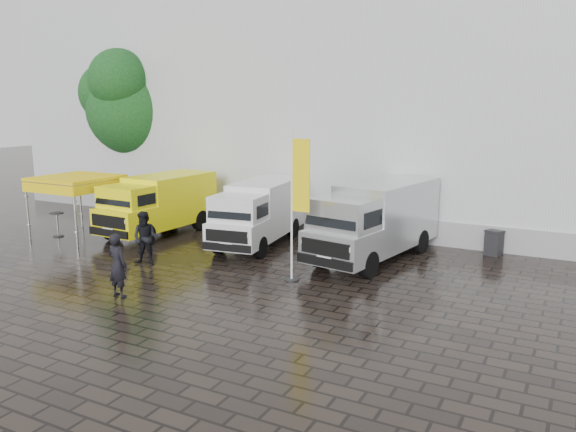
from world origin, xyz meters
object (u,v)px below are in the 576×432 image
object	(u,v)px
canopy_tent	(75,180)
cocktail_table	(58,225)
person_front	(118,265)
person_tent	(145,238)
wheelie_bin	(494,243)
van_silver	(375,222)
van_yellow	(158,206)
van_white	(259,214)
flagpole	(297,200)

from	to	relation	value
canopy_tent	cocktail_table	distance (m)	2.13
person_front	person_tent	bearing A→B (deg)	-54.70
canopy_tent	wheelie_bin	world-z (taller)	canopy_tent
canopy_tent	person_tent	bearing A→B (deg)	-19.53
van_silver	van_yellow	bearing A→B (deg)	-167.12
van_yellow	canopy_tent	size ratio (longest dim) A/B	1.84
cocktail_table	van_yellow	bearing A→B (deg)	32.38
van_silver	person_front	size ratio (longest dim) A/B	3.35
van_silver	wheelie_bin	world-z (taller)	van_silver
van_silver	person_front	xyz separation A→B (m)	(-5.39, -7.42, -0.44)
van_white	van_silver	distance (m)	4.94
person_tent	van_silver	bearing A→B (deg)	14.59
cocktail_table	person_tent	distance (m)	6.56
wheelie_bin	person_tent	world-z (taller)	person_tent
person_front	flagpole	bearing A→B (deg)	-129.42
van_yellow	person_front	bearing A→B (deg)	-55.19
van_white	van_silver	bearing A→B (deg)	-7.46
wheelie_bin	cocktail_table	bearing A→B (deg)	-144.89
van_yellow	flagpole	world-z (taller)	flagpole
van_white	cocktail_table	size ratio (longest dim) A/B	5.56
cocktail_table	wheelie_bin	bearing A→B (deg)	17.95
canopy_tent	flagpole	size ratio (longest dim) A/B	0.64
flagpole	wheelie_bin	distance (m)	8.49
person_front	wheelie_bin	bearing A→B (deg)	-125.26
wheelie_bin	person_front	size ratio (longest dim) A/B	0.50
van_silver	person_front	distance (m)	9.19
van_silver	canopy_tent	distance (m)	12.88
van_yellow	wheelie_bin	world-z (taller)	van_yellow
canopy_tent	cocktail_table	size ratio (longest dim) A/B	2.90
person_tent	person_front	bearing A→B (deg)	-78.96
van_yellow	flagpole	size ratio (longest dim) A/B	1.17
canopy_tent	wheelie_bin	xyz separation A→B (m)	(16.43, 5.14, -1.97)
van_white	canopy_tent	xyz separation A→B (m)	(-7.68, -2.40, 1.19)
canopy_tent	flagpole	distance (m)	11.30
person_tent	van_white	bearing A→B (deg)	47.06
van_white	cocktail_table	distance (m)	8.95
person_tent	wheelie_bin	bearing A→B (deg)	15.93
van_white	flagpole	xyz separation A→B (m)	(3.55, -3.60, 1.39)
person_front	person_tent	size ratio (longest dim) A/B	1.01
flagpole	person_front	size ratio (longest dim) A/B	2.47
wheelie_bin	person_tent	bearing A→B (deg)	-129.60
van_yellow	van_white	bearing A→B (deg)	8.82
van_white	flagpole	world-z (taller)	flagpole
van_white	wheelie_bin	world-z (taller)	van_white
canopy_tent	person_front	distance (m)	8.92
van_silver	flagpole	world-z (taller)	flagpole
van_white	canopy_tent	distance (m)	8.13
van_silver	flagpole	distance (m)	4.05
person_front	cocktail_table	bearing A→B (deg)	-22.87
van_yellow	person_front	distance (m)	8.16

